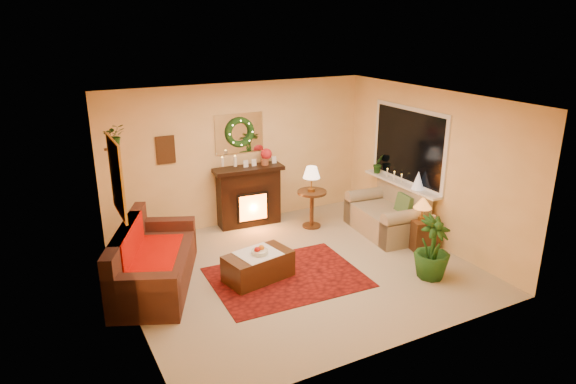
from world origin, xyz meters
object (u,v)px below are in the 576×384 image
fireplace (249,196)px  side_table_round (312,210)px  sofa (155,257)px  loveseat (385,210)px  end_table_square (421,232)px  coffee_table (258,266)px

fireplace → side_table_round: bearing=-30.1°
sofa → fireplace: (2.11, 1.50, 0.12)m
loveseat → end_table_square: bearing=-74.6°
sofa → coffee_table: bearing=2.5°
loveseat → side_table_round: bearing=146.4°
sofa → loveseat: (4.10, 0.00, -0.01)m
fireplace → loveseat: fireplace is taller
loveseat → coffee_table: 2.79m
loveseat → end_table_square: size_ratio=2.94×
sofa → fireplace: 2.59m
sofa → end_table_square: sofa is taller
fireplace → loveseat: size_ratio=0.76×
end_table_square → fireplace: bearing=132.8°
fireplace → side_table_round: 1.19m
loveseat → fireplace: bearing=148.6°
fireplace → side_table_round: (0.97, -0.66, -0.23)m
end_table_square → coffee_table: size_ratio=0.52×
loveseat → side_table_round: size_ratio=2.15×
fireplace → side_table_round: fireplace is taller
sofa → loveseat: sofa is taller
coffee_table → side_table_round: bearing=28.0°
loveseat → end_table_square: loveseat is taller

